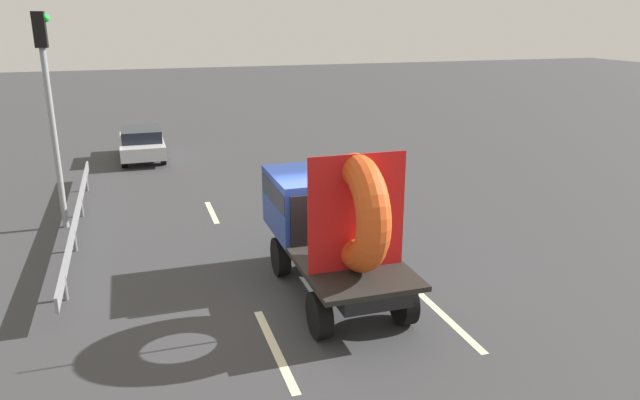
{
  "coord_description": "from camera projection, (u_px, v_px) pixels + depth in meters",
  "views": [
    {
      "loc": [
        -3.63,
        -10.99,
        5.7
      ],
      "look_at": [
        0.2,
        0.92,
        1.8
      ],
      "focal_mm": 33.22,
      "sensor_mm": 36.0,
      "label": 1
    }
  ],
  "objects": [
    {
      "name": "distant_sedan",
      "position": [
        142.0,
        142.0,
        24.48
      ],
      "size": [
        1.72,
        4.02,
        1.31
      ],
      "color": "black",
      "rests_on": "ground_plane"
    },
    {
      "name": "traffic_light",
      "position": [
        48.0,
        92.0,
        15.6
      ],
      "size": [
        0.42,
        0.36,
        5.82
      ],
      "color": "gray",
      "rests_on": "ground_plane"
    },
    {
      "name": "ground_plane",
      "position": [
        324.0,
        293.0,
        12.75
      ],
      "size": [
        120.0,
        120.0,
        0.0
      ],
      "primitive_type": "plane",
      "color": "#38383A"
    },
    {
      "name": "flatbed_truck",
      "position": [
        329.0,
        215.0,
        12.59
      ],
      "size": [
        2.02,
        4.79,
        3.33
      ],
      "color": "black",
      "rests_on": "ground_plane"
    },
    {
      "name": "guardrail",
      "position": [
        77.0,
        214.0,
        16.16
      ],
      "size": [
        0.1,
        11.4,
        0.71
      ],
      "color": "gray",
      "rests_on": "ground_plane"
    },
    {
      "name": "lane_dash_left_near",
      "position": [
        275.0,
        348.0,
        10.6
      ],
      "size": [
        0.16,
        2.9,
        0.01
      ],
      "primitive_type": "cube",
      "rotation": [
        0.0,
        0.0,
        1.57
      ],
      "color": "beige",
      "rests_on": "ground_plane"
    },
    {
      "name": "lane_dash_left_far",
      "position": [
        212.0,
        212.0,
        17.96
      ],
      "size": [
        0.16,
        2.16,
        0.01
      ],
      "primitive_type": "cube",
      "rotation": [
        0.0,
        0.0,
        1.57
      ],
      "color": "beige",
      "rests_on": "ground_plane"
    },
    {
      "name": "lane_dash_right_near",
      "position": [
        446.0,
        318.0,
        11.67
      ],
      "size": [
        0.16,
        2.76,
        0.01
      ],
      "primitive_type": "cube",
      "rotation": [
        0.0,
        0.0,
        1.57
      ],
      "color": "beige",
      "rests_on": "ground_plane"
    },
    {
      "name": "lane_dash_right_far",
      "position": [
        328.0,
        208.0,
        18.35
      ],
      "size": [
        0.16,
        2.83,
        0.01
      ],
      "primitive_type": "cube",
      "rotation": [
        0.0,
        0.0,
        1.57
      ],
      "color": "beige",
      "rests_on": "ground_plane"
    }
  ]
}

